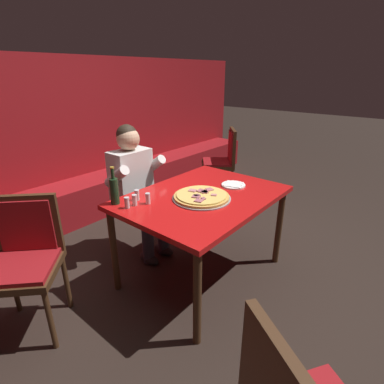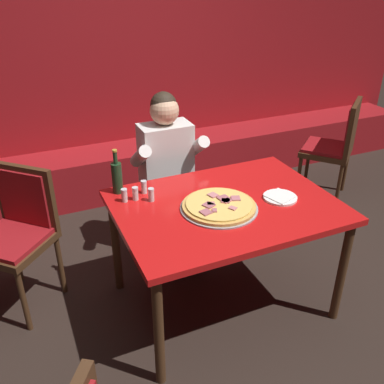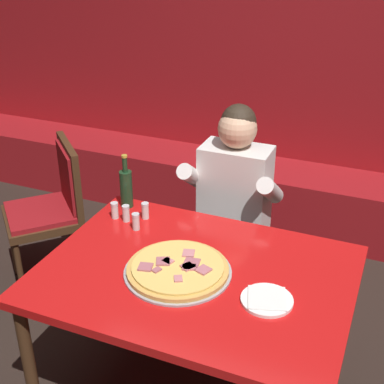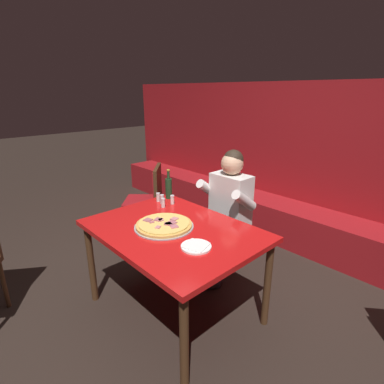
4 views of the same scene
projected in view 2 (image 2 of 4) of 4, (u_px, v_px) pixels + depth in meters
The scene contains 14 objects.
ground_plane at pixel (222, 301), 2.97m from camera, with size 24.00×24.00×0.00m, color black.
booth_wall_panel at pixel (124, 90), 4.27m from camera, with size 6.80×0.16×1.90m, color maroon.
booth_bench at pixel (138, 167), 4.36m from camera, with size 6.46×0.48×0.46m, color maroon.
main_dining_table at pixel (225, 215), 2.64m from camera, with size 1.33×0.98×0.78m.
pizza at pixel (219, 206), 2.54m from camera, with size 0.46×0.46×0.05m.
plate_white_paper at pixel (280, 197), 2.65m from camera, with size 0.21×0.21×0.02m.
beer_bottle at pixel (117, 177), 2.68m from camera, with size 0.07×0.07×0.29m.
shaker_parmesan at pixel (135, 194), 2.62m from camera, with size 0.04×0.04×0.09m.
shaker_black_pepper at pixel (144, 188), 2.70m from camera, with size 0.04×0.04×0.09m.
shaker_oregano at pixel (124, 196), 2.60m from camera, with size 0.04×0.04×0.09m.
shaker_red_pepper_flakes at pixel (151, 195), 2.61m from camera, with size 0.04×0.04×0.09m.
diner_seated_blue_shirt at pixel (170, 171), 3.17m from camera, with size 0.53×0.53×1.27m.
dining_chair_far_left at pixel (17, 227), 2.75m from camera, with size 0.62×0.62×0.95m.
dining_chair_far_right at pixel (336, 143), 4.04m from camera, with size 0.62×0.62×0.98m.
Camera 2 is at (-1.10, -1.98, 2.07)m, focal length 40.00 mm.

